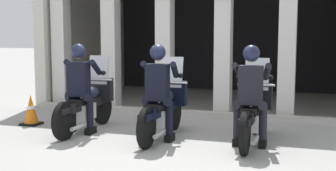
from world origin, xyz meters
The scene contains 10 objects.
ground_plane centered at (0.00, 3.00, 0.00)m, with size 80.00×80.00×0.00m, color #999993.
station_building centered at (-0.15, 5.16, 2.03)m, with size 7.83×4.99×3.30m.
kerb_strip centered at (-0.15, 2.26, 0.06)m, with size 7.33×0.24×0.12m, color #B7B5AD.
motorcycle_left centered at (-1.49, 0.34, 0.50)m, with size 0.62×2.04×1.35m.
police_officer_left centered at (-1.49, 0.06, 0.94)m, with size 0.63×0.61×1.58m.
motorcycle_center centered at (0.00, 0.26, 0.50)m, with size 0.62×2.04×1.35m.
police_officer_center centered at (0.00, -0.02, 0.94)m, with size 0.63×0.61×1.58m.
motorcycle_right centered at (1.49, 0.36, 0.50)m, with size 0.62×2.04×1.35m.
police_officer_right centered at (1.49, 0.07, 0.94)m, with size 0.63×0.61×1.58m.
traffic_cone_flank centered at (-2.77, 0.41, 0.29)m, with size 0.34×0.34×0.59m.
Camera 1 is at (2.40, -6.75, 1.73)m, focal length 47.18 mm.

